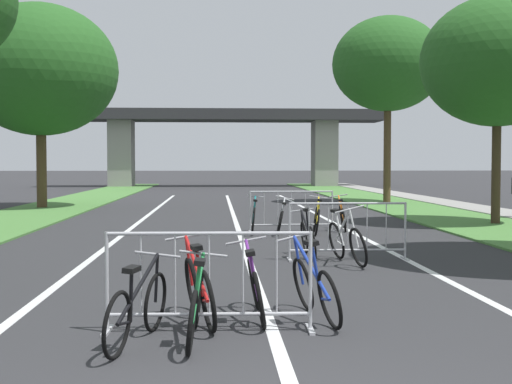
# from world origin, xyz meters

# --- Properties ---
(grass_verge_left) EXTENTS (3.26, 57.00, 0.05)m
(grass_verge_left) POSITION_xyz_m (-6.85, 23.32, 0.03)
(grass_verge_left) COLOR #477A38
(grass_verge_left) RESTS_ON ground
(grass_verge_right) EXTENTS (3.26, 57.00, 0.05)m
(grass_verge_right) POSITION_xyz_m (6.85, 23.32, 0.03)
(grass_verge_right) COLOR #477A38
(grass_verge_right) RESTS_ON ground
(sidewalk_path_right) EXTENTS (1.63, 57.00, 0.08)m
(sidewalk_path_right) POSITION_xyz_m (9.30, 23.32, 0.04)
(sidewalk_path_right) COLOR gray
(sidewalk_path_right) RESTS_ON ground
(lane_stripe_center) EXTENTS (0.14, 32.98, 0.01)m
(lane_stripe_center) POSITION_xyz_m (0.00, 16.49, 0.00)
(lane_stripe_center) COLOR silver
(lane_stripe_center) RESTS_ON ground
(lane_stripe_right_lane) EXTENTS (0.14, 32.98, 0.01)m
(lane_stripe_right_lane) POSITION_xyz_m (2.87, 16.49, 0.00)
(lane_stripe_right_lane) COLOR silver
(lane_stripe_right_lane) RESTS_ON ground
(lane_stripe_left_lane) EXTENTS (0.14, 32.98, 0.01)m
(lane_stripe_left_lane) POSITION_xyz_m (-2.87, 16.49, 0.00)
(lane_stripe_left_lane) COLOR silver
(lane_stripe_left_lane) RESTS_ON ground
(overpass_bridge) EXTENTS (23.75, 3.97, 5.69)m
(overpass_bridge) POSITION_xyz_m (0.00, 47.11, 4.29)
(overpass_bridge) COLOR #2D2D30
(overpass_bridge) RESTS_ON ground
(tree_left_maple_mid) EXTENTS (5.92, 5.92, 7.85)m
(tree_left_maple_mid) POSITION_xyz_m (-7.31, 22.77, 5.32)
(tree_left_maple_mid) COLOR #4C3823
(tree_left_maple_mid) RESTS_ON ground
(tree_right_cypress_far) EXTENTS (4.32, 4.32, 6.46)m
(tree_right_cypress_far) POSITION_xyz_m (7.35, 14.92, 4.62)
(tree_right_cypress_far) COLOR #3D2D1E
(tree_right_cypress_far) RESTS_ON ground
(tree_right_oak_mid) EXTENTS (4.82, 4.82, 8.11)m
(tree_right_oak_mid) POSITION_xyz_m (6.88, 25.42, 6.04)
(tree_right_oak_mid) COLOR #4C3823
(tree_right_oak_mid) RESTS_ON ground
(crowd_barrier_nearest) EXTENTS (2.20, 0.50, 1.05)m
(crowd_barrier_nearest) POSITION_xyz_m (-0.66, 3.12, 0.52)
(crowd_barrier_nearest) COLOR #ADADB2
(crowd_barrier_nearest) RESTS_ON ground
(crowd_barrier_second) EXTENTS (2.18, 0.44, 1.05)m
(crowd_barrier_second) POSITION_xyz_m (1.80, 8.25, 0.52)
(crowd_barrier_second) COLOR #ADADB2
(crowd_barrier_second) RESTS_ON ground
(crowd_barrier_third) EXTENTS (2.20, 0.54, 1.05)m
(crowd_barrier_third) POSITION_xyz_m (1.35, 13.38, 0.52)
(crowd_barrier_third) COLOR #ADADB2
(crowd_barrier_third) RESTS_ON ground
(bicycle_black_0) EXTENTS (0.65, 1.63, 0.85)m
(bicycle_black_0) POSITION_xyz_m (-1.35, 2.63, 0.35)
(bicycle_black_0) COLOR black
(bicycle_black_0) RESTS_ON ground
(bicycle_red_1) EXTENTS (0.64, 1.62, 0.96)m
(bicycle_red_1) POSITION_xyz_m (-0.78, 3.50, 0.37)
(bicycle_red_1) COLOR black
(bicycle_red_1) RESTS_ON ground
(bicycle_silver_2) EXTENTS (0.56, 1.61, 0.94)m
(bicycle_silver_2) POSITION_xyz_m (1.00, 12.78, 0.35)
(bicycle_silver_2) COLOR black
(bicycle_silver_2) RESTS_ON ground
(bicycle_purple_3) EXTENTS (0.49, 1.65, 0.89)m
(bicycle_purple_3) POSITION_xyz_m (-0.14, 3.69, 0.35)
(bicycle_purple_3) COLOR black
(bicycle_purple_3) RESTS_ON ground
(bicycle_white_4) EXTENTS (0.56, 1.75, 1.06)m
(bicycle_white_4) POSITION_xyz_m (1.69, 7.78, 0.39)
(bicycle_white_4) COLOR black
(bicycle_white_4) RESTS_ON ground
(bicycle_teal_5) EXTENTS (0.43, 1.65, 0.95)m
(bicycle_teal_5) POSITION_xyz_m (0.34, 12.93, 0.38)
(bicycle_teal_5) COLOR black
(bicycle_teal_5) RESTS_ON ground
(bicycle_yellow_6) EXTENTS (0.51, 1.62, 0.94)m
(bicycle_yellow_6) POSITION_xyz_m (1.91, 12.81, 0.36)
(bicycle_yellow_6) COLOR black
(bicycle_yellow_6) RESTS_ON ground
(bicycle_green_7) EXTENTS (0.51, 1.67, 0.86)m
(bicycle_green_7) POSITION_xyz_m (-0.79, 2.74, 0.34)
(bicycle_green_7) COLOR black
(bicycle_green_7) RESTS_ON ground
(bicycle_orange_8) EXTENTS (0.49, 1.70, 0.93)m
(bicycle_orange_8) POSITION_xyz_m (2.74, 13.76, 0.34)
(bicycle_orange_8) COLOR black
(bicycle_orange_8) RESTS_ON ground
(bicycle_blue_9) EXTENTS (0.64, 1.61, 0.96)m
(bicycle_blue_9) POSITION_xyz_m (0.51, 3.54, 0.37)
(bicycle_blue_9) COLOR black
(bicycle_blue_9) RESTS_ON ground
(bicycle_black_10) EXTENTS (0.49, 1.59, 0.94)m
(bicycle_black_10) POSITION_xyz_m (1.13, 8.70, 0.37)
(bicycle_black_10) COLOR black
(bicycle_black_10) RESTS_ON ground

